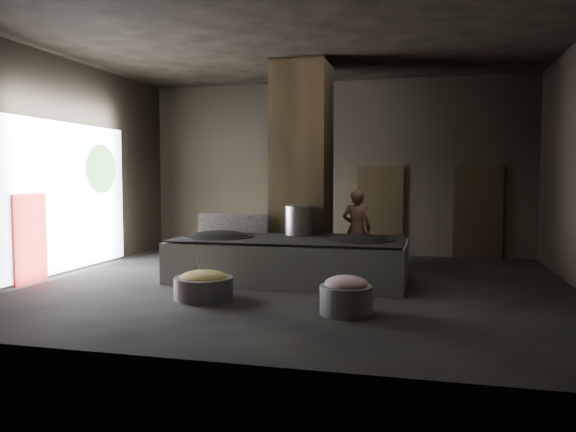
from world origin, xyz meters
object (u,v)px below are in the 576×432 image
(wok_left, at_px, (219,240))
(veg_basin, at_px, (204,288))
(stock_pot, at_px, (299,220))
(cook, at_px, (357,229))
(meat_basin, at_px, (346,300))
(hearth_platform, at_px, (290,260))
(wok_right, at_px, (359,244))

(wok_left, bearing_deg, veg_basin, -76.39)
(stock_pot, xyz_separation_m, cook, (1.03, 1.26, -0.26))
(cook, xyz_separation_m, veg_basin, (-2.06, -3.79, -0.69))
(cook, relative_size, veg_basin, 1.78)
(stock_pot, xyz_separation_m, meat_basin, (1.41, -3.00, -0.92))
(wok_left, bearing_deg, hearth_platform, 1.97)
(hearth_platform, distance_m, cook, 2.16)
(hearth_platform, relative_size, wok_right, 3.41)
(hearth_platform, distance_m, meat_basin, 2.85)
(stock_pot, distance_m, cook, 1.65)
(stock_pot, bearing_deg, hearth_platform, -95.19)
(stock_pot, relative_size, meat_basin, 0.76)
(wok_right, bearing_deg, stock_pot, 158.96)
(wok_left, xyz_separation_m, wok_right, (2.80, 0.10, 0.00))
(wok_right, relative_size, cook, 0.76)
(hearth_platform, bearing_deg, meat_basin, -59.06)
(wok_left, bearing_deg, stock_pot, 21.80)
(veg_basin, xyz_separation_m, meat_basin, (2.44, -0.47, 0.03))
(hearth_platform, relative_size, veg_basin, 4.60)
(hearth_platform, bearing_deg, stock_pot, 84.98)
(cook, bearing_deg, wok_left, 38.90)
(hearth_platform, distance_m, wok_right, 1.40)
(hearth_platform, xyz_separation_m, stock_pot, (0.05, 0.55, 0.74))
(wok_left, height_order, cook, cook)
(wok_left, xyz_separation_m, meat_basin, (2.91, -2.40, -0.54))
(veg_basin, height_order, meat_basin, meat_basin)
(veg_basin, distance_m, meat_basin, 2.49)
(stock_pot, distance_m, meat_basin, 3.44)
(hearth_platform, distance_m, stock_pot, 0.92)
(wok_right, height_order, cook, cook)
(stock_pot, height_order, cook, cook)
(hearth_platform, height_order, wok_right, wok_right)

